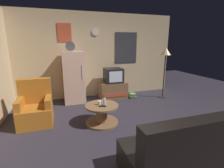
{
  "coord_description": "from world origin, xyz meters",
  "views": [
    {
      "loc": [
        -1.19,
        -2.81,
        1.72
      ],
      "look_at": [
        -0.01,
        0.9,
        0.75
      ],
      "focal_mm": 26.29,
      "sensor_mm": 36.0,
      "label": 1
    }
  ],
  "objects_px": {
    "tv_stand": "(113,90)",
    "wine_glass": "(105,102)",
    "couch": "(189,153)",
    "crt_tv": "(113,75)",
    "coffee_table": "(102,114)",
    "mug_ceramic_white": "(100,103)",
    "fridge": "(74,77)",
    "standing_lamp": "(166,55)",
    "armchair": "(36,108)",
    "book_stack": "(132,96)",
    "remote_control": "(102,106)"
  },
  "relations": [
    {
      "from": "crt_tv",
      "to": "coffee_table",
      "type": "relative_size",
      "value": 0.75
    },
    {
      "from": "tv_stand",
      "to": "wine_glass",
      "type": "xyz_separation_m",
      "value": [
        -0.7,
        -1.57,
        0.24
      ]
    },
    {
      "from": "fridge",
      "to": "armchair",
      "type": "bearing_deg",
      "value": -129.34
    },
    {
      "from": "wine_glass",
      "to": "couch",
      "type": "bearing_deg",
      "value": -68.56
    },
    {
      "from": "tv_stand",
      "to": "mug_ceramic_white",
      "type": "height_order",
      "value": "tv_stand"
    },
    {
      "from": "tv_stand",
      "to": "remote_control",
      "type": "height_order",
      "value": "tv_stand"
    },
    {
      "from": "couch",
      "to": "book_stack",
      "type": "bearing_deg",
      "value": 78.66
    },
    {
      "from": "tv_stand",
      "to": "mug_ceramic_white",
      "type": "bearing_deg",
      "value": -117.7
    },
    {
      "from": "coffee_table",
      "to": "remote_control",
      "type": "distance_m",
      "value": 0.24
    },
    {
      "from": "wine_glass",
      "to": "crt_tv",
      "type": "bearing_deg",
      "value": 65.51
    },
    {
      "from": "fridge",
      "to": "coffee_table",
      "type": "bearing_deg",
      "value": -74.65
    },
    {
      "from": "tv_stand",
      "to": "standing_lamp",
      "type": "xyz_separation_m",
      "value": [
        1.57,
        -0.42,
        1.1
      ]
    },
    {
      "from": "fridge",
      "to": "wine_glass",
      "type": "xyz_separation_m",
      "value": [
        0.5,
        -1.62,
        -0.26
      ]
    },
    {
      "from": "tv_stand",
      "to": "book_stack",
      "type": "xyz_separation_m",
      "value": [
        0.6,
        -0.18,
        -0.18
      ]
    },
    {
      "from": "standing_lamp",
      "to": "couch",
      "type": "height_order",
      "value": "standing_lamp"
    },
    {
      "from": "crt_tv",
      "to": "coffee_table",
      "type": "height_order",
      "value": "crt_tv"
    },
    {
      "from": "armchair",
      "to": "standing_lamp",
      "type": "bearing_deg",
      "value": 10.19
    },
    {
      "from": "standing_lamp",
      "to": "couch",
      "type": "relative_size",
      "value": 0.94
    },
    {
      "from": "tv_stand",
      "to": "coffee_table",
      "type": "xyz_separation_m",
      "value": [
        -0.76,
        -1.55,
        -0.05
      ]
    },
    {
      "from": "crt_tv",
      "to": "fridge",
      "type": "bearing_deg",
      "value": 177.56
    },
    {
      "from": "fridge",
      "to": "armchair",
      "type": "distance_m",
      "value": 1.53
    },
    {
      "from": "crt_tv",
      "to": "mug_ceramic_white",
      "type": "relative_size",
      "value": 6.0
    },
    {
      "from": "fridge",
      "to": "remote_control",
      "type": "xyz_separation_m",
      "value": [
        0.43,
        -1.7,
        -0.32
      ]
    },
    {
      "from": "tv_stand",
      "to": "standing_lamp",
      "type": "distance_m",
      "value": 1.96
    },
    {
      "from": "standing_lamp",
      "to": "book_stack",
      "type": "xyz_separation_m",
      "value": [
        -0.97,
        0.24,
        -1.28
      ]
    },
    {
      "from": "tv_stand",
      "to": "wine_glass",
      "type": "bearing_deg",
      "value": -114.13
    },
    {
      "from": "remote_control",
      "to": "armchair",
      "type": "bearing_deg",
      "value": 174.3
    },
    {
      "from": "wine_glass",
      "to": "armchair",
      "type": "bearing_deg",
      "value": 161.38
    },
    {
      "from": "crt_tv",
      "to": "couch",
      "type": "bearing_deg",
      "value": -90.6
    },
    {
      "from": "standing_lamp",
      "to": "armchair",
      "type": "bearing_deg",
      "value": -169.81
    },
    {
      "from": "remote_control",
      "to": "book_stack",
      "type": "xyz_separation_m",
      "value": [
        1.37,
        1.46,
        -0.36
      ]
    },
    {
      "from": "mug_ceramic_white",
      "to": "couch",
      "type": "xyz_separation_m",
      "value": [
        0.78,
        -1.78,
        -0.16
      ]
    },
    {
      "from": "tv_stand",
      "to": "wine_glass",
      "type": "height_order",
      "value": "wine_glass"
    },
    {
      "from": "armchair",
      "to": "tv_stand",
      "type": "bearing_deg",
      "value": 27.04
    },
    {
      "from": "mug_ceramic_white",
      "to": "couch",
      "type": "height_order",
      "value": "couch"
    },
    {
      "from": "tv_stand",
      "to": "fridge",
      "type": "bearing_deg",
      "value": 177.58
    },
    {
      "from": "coffee_table",
      "to": "couch",
      "type": "bearing_deg",
      "value": -67.23
    },
    {
      "from": "tv_stand",
      "to": "coffee_table",
      "type": "bearing_deg",
      "value": -116.2
    },
    {
      "from": "fridge",
      "to": "standing_lamp",
      "type": "distance_m",
      "value": 2.88
    },
    {
      "from": "standing_lamp",
      "to": "couch",
      "type": "distance_m",
      "value": 3.46
    },
    {
      "from": "coffee_table",
      "to": "remote_control",
      "type": "height_order",
      "value": "remote_control"
    },
    {
      "from": "crt_tv",
      "to": "book_stack",
      "type": "distance_m",
      "value": 0.91
    },
    {
      "from": "coffee_table",
      "to": "couch",
      "type": "height_order",
      "value": "couch"
    },
    {
      "from": "standing_lamp",
      "to": "armchair",
      "type": "height_order",
      "value": "standing_lamp"
    },
    {
      "from": "wine_glass",
      "to": "mug_ceramic_white",
      "type": "xyz_separation_m",
      "value": [
        -0.1,
        0.04,
        -0.03
      ]
    },
    {
      "from": "standing_lamp",
      "to": "couch",
      "type": "xyz_separation_m",
      "value": [
        -1.6,
        -2.88,
        -1.05
      ]
    },
    {
      "from": "crt_tv",
      "to": "armchair",
      "type": "bearing_deg",
      "value": -153.1
    },
    {
      "from": "fridge",
      "to": "armchair",
      "type": "height_order",
      "value": "fridge"
    },
    {
      "from": "standing_lamp",
      "to": "mug_ceramic_white",
      "type": "bearing_deg",
      "value": -155.04
    },
    {
      "from": "remote_control",
      "to": "armchair",
      "type": "distance_m",
      "value": 1.48
    }
  ]
}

